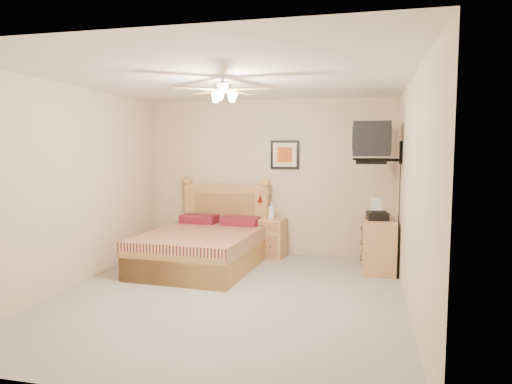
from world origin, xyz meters
The scene contains 17 objects.
floor centered at (0.00, 0.00, 0.00)m, with size 4.50×4.50×0.00m, color gray.
ceiling centered at (0.00, 0.00, 2.50)m, with size 4.00×4.50×0.04m, color white.
wall_back centered at (0.00, 2.25, 1.25)m, with size 4.00×0.04×2.50m, color #CCB296.
wall_front centered at (0.00, -2.25, 1.25)m, with size 4.00×0.04×2.50m, color #CCB296.
wall_left centered at (-2.00, 0.00, 1.25)m, with size 0.04×4.50×2.50m, color #CCB296.
wall_right centered at (2.00, 0.00, 1.25)m, with size 0.04×4.50×2.50m, color #CCB296.
bed centered at (-0.75, 1.12, 0.63)m, with size 1.48×1.94×1.26m, color #A46E38, non-canonical shape.
nightstand centered at (0.02, 2.00, 0.31)m, with size 0.57×0.43×0.62m, color #B2774F.
table_lamp centered at (-0.08, 2.08, 0.82)m, with size 0.22×0.22×0.40m, color #600507, non-canonical shape.
lotion_bottle centered at (0.11, 1.96, 0.75)m, with size 0.10×0.10×0.26m, color white.
framed_picture centered at (0.27, 2.23, 1.62)m, with size 0.46×0.04×0.46m, color black.
dresser centered at (1.73, 1.46, 0.37)m, with size 0.44×0.63×0.74m, color #9D6640.
fax_machine centered at (1.70, 1.43, 0.89)m, with size 0.28×0.30×0.30m, color black, non-canonical shape.
magazine_lower centered at (1.66, 1.67, 0.76)m, with size 0.22×0.29×0.03m, color beige.
magazine_upper centered at (1.67, 1.66, 0.78)m, with size 0.22×0.30×0.02m, color gray.
wall_tv centered at (1.75, 1.34, 1.81)m, with size 0.56×0.46×0.58m, color black, non-canonical shape.
ceiling_fan centered at (0.00, -0.20, 2.36)m, with size 1.14×1.14×0.28m, color silver, non-canonical shape.
Camera 1 is at (1.51, -5.00, 1.73)m, focal length 32.00 mm.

